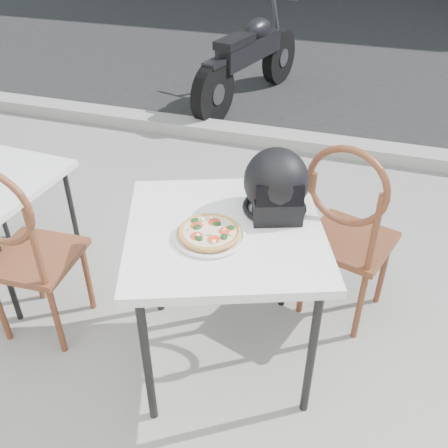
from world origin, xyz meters
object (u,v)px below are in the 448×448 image
(plate, at_px, (210,236))
(cafe_chair_side, at_px, (21,245))
(cafe_table_main, at_px, (225,241))
(cafe_chair_main, at_px, (347,227))
(helmet, at_px, (276,186))
(motorcycle, at_px, (250,60))
(pizza, at_px, (210,232))

(plate, relative_size, cafe_chair_side, 0.37)
(cafe_table_main, xyz_separation_m, cafe_chair_main, (0.52, 0.48, -0.13))
(helmet, distance_m, motorcycle, 3.63)
(cafe_table_main, height_order, motorcycle, motorcycle)
(helmet, bearing_deg, cafe_chair_main, 19.37)
(plate, relative_size, helmet, 1.05)
(plate, bearing_deg, cafe_chair_main, 45.52)
(cafe_table_main, bearing_deg, motorcycle, 103.41)
(motorcycle, bearing_deg, cafe_chair_main, -51.85)
(cafe_table_main, relative_size, cafe_chair_side, 1.02)
(pizza, distance_m, cafe_chair_main, 0.83)
(cafe_chair_side, bearing_deg, cafe_table_main, -173.86)
(cafe_table_main, distance_m, pizza, 0.15)
(plate, height_order, motorcycle, motorcycle)
(cafe_table_main, xyz_separation_m, plate, (-0.04, -0.09, 0.09))
(cafe_table_main, height_order, pizza, pizza)
(helmet, relative_size, cafe_chair_main, 0.35)
(helmet, bearing_deg, pizza, -147.13)
(cafe_chair_main, bearing_deg, plate, 62.90)
(plate, relative_size, cafe_chair_main, 0.37)
(cafe_table_main, distance_m, cafe_chair_main, 0.72)
(plate, bearing_deg, cafe_table_main, 64.87)
(helmet, height_order, cafe_chair_side, helmet)
(cafe_chair_main, xyz_separation_m, cafe_chair_side, (-1.54, -0.64, -0.01))
(cafe_table_main, distance_m, cafe_chair_side, 1.04)
(plate, distance_m, cafe_chair_side, 1.00)
(pizza, relative_size, motorcycle, 0.14)
(pizza, bearing_deg, plate, -101.80)
(cafe_chair_side, bearing_deg, helmet, -165.98)
(plate, xyz_separation_m, cafe_chair_side, (-0.98, -0.07, -0.22))
(plate, relative_size, motorcycle, 0.20)
(plate, distance_m, helmet, 0.39)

